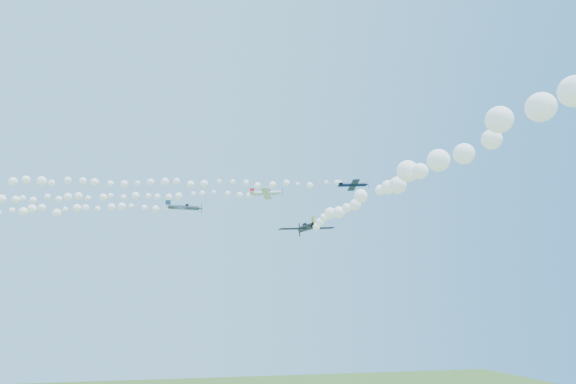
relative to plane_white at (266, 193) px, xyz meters
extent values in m
cylinder|color=silver|center=(-0.21, 0.07, -0.01)|extent=(5.92, 2.03, 0.95)
cone|color=silver|center=(2.82, -0.91, 0.06)|extent=(0.85, 0.91, 0.80)
cone|color=red|center=(3.24, -1.04, 0.07)|extent=(0.35, 0.33, 0.28)
cube|color=black|center=(3.12, -1.01, 0.07)|extent=(0.11, 0.34, 1.86)
cube|color=silver|center=(0.03, -0.02, -0.12)|extent=(3.62, 7.31, 0.90)
cube|color=silver|center=(-2.72, 0.88, -0.02)|extent=(1.57, 2.67, 0.35)
cube|color=red|center=(-2.79, 0.96, 0.52)|extent=(0.92, 0.49, 1.20)
sphere|color=black|center=(0.59, -0.15, 0.38)|extent=(0.89, 0.95, 0.79)
cylinder|color=#0B1533|center=(15.40, -8.72, 0.46)|extent=(5.29, 1.14, 0.92)
cone|color=#0B1533|center=(18.20, -9.20, 0.56)|extent=(0.69, 0.75, 0.72)
cone|color=white|center=(18.58, -9.26, 0.57)|extent=(0.29, 0.27, 0.25)
cube|color=black|center=(18.48, -9.24, 0.57)|extent=(0.10, 0.28, 1.66)
cube|color=#0B1533|center=(15.62, -8.77, 0.36)|extent=(2.39, 6.56, 0.75)
cube|color=#0B1533|center=(13.08, -8.32, 0.42)|extent=(1.12, 2.35, 0.30)
cube|color=white|center=(13.01, -8.27, 0.89)|extent=(0.85, 0.31, 1.08)
sphere|color=black|center=(16.13, -8.81, 0.81)|extent=(0.74, 0.78, 0.70)
cylinder|color=#3D4759|center=(-16.63, -11.29, -6.03)|extent=(5.24, 3.46, 1.13)
cone|color=#3D4759|center=(-13.75, -12.15, -6.22)|extent=(0.97, 0.98, 0.79)
cone|color=navy|center=(-13.35, -12.27, -6.24)|extent=(0.39, 0.37, 0.28)
cube|color=black|center=(-13.46, -12.24, -6.24)|extent=(0.10, 0.56, 1.74)
cube|color=#3D4759|center=(-16.41, -11.33, -6.15)|extent=(3.32, 6.79, 1.80)
cube|color=#3D4759|center=(-19.02, -10.60, -5.83)|extent=(1.45, 2.48, 0.68)
cube|color=navy|center=(-19.10, -10.70, -5.33)|extent=(0.87, 0.59, 1.15)
sphere|color=black|center=(-15.88, -11.60, -5.74)|extent=(0.84, 0.97, 0.84)
cylinder|color=black|center=(-0.12, -31.80, -12.19)|extent=(1.42, 6.18, 1.24)
cone|color=black|center=(-0.23, -28.51, -11.99)|extent=(0.88, 0.83, 0.86)
cone|color=yellow|center=(-0.25, -28.06, -11.96)|extent=(0.31, 0.35, 0.30)
cube|color=black|center=(-0.24, -28.18, -11.96)|extent=(0.26, 0.18, 1.93)
cube|color=black|center=(-0.12, -31.53, -12.30)|extent=(7.54, 1.75, 0.69)
cube|color=black|center=(-0.03, -34.53, -12.32)|extent=(2.66, 0.95, 0.29)
cube|color=yellow|center=(-0.06, -34.65, -11.77)|extent=(0.19, 1.04, 1.28)
sphere|color=black|center=(-0.17, -30.96, -11.76)|extent=(0.80, 0.80, 0.82)
camera|label=1|loc=(-17.11, -94.12, -22.74)|focal=30.00mm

